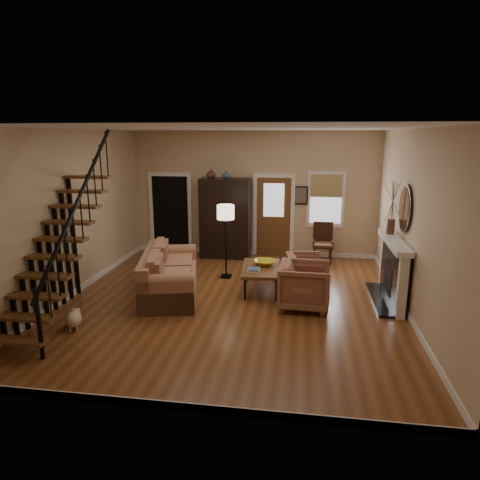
# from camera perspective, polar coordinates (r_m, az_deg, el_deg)

# --- Properties ---
(room) EXTENTS (7.00, 7.33, 3.30)m
(room) POSITION_cam_1_polar(r_m,az_deg,el_deg) (9.83, -1.80, 3.99)
(room) COLOR brown
(room) RESTS_ON ground
(staircase) EXTENTS (0.94, 2.80, 3.20)m
(staircase) POSITION_cam_1_polar(r_m,az_deg,el_deg) (7.82, -23.36, 1.01)
(staircase) COLOR brown
(staircase) RESTS_ON ground
(fireplace) EXTENTS (0.33, 1.95, 2.30)m
(fireplace) POSITION_cam_1_polar(r_m,az_deg,el_deg) (8.81, 20.01, -3.14)
(fireplace) COLOR black
(fireplace) RESTS_ON ground
(armoire) EXTENTS (1.30, 0.60, 2.10)m
(armoire) POSITION_cam_1_polar(r_m,az_deg,el_deg) (11.31, -1.96, 2.94)
(armoire) COLOR black
(armoire) RESTS_ON ground
(vase_a) EXTENTS (0.24, 0.24, 0.25)m
(vase_a) POSITION_cam_1_polar(r_m,az_deg,el_deg) (11.12, -3.90, 8.84)
(vase_a) COLOR #4C2619
(vase_a) RESTS_ON armoire
(vase_b) EXTENTS (0.20, 0.20, 0.21)m
(vase_b) POSITION_cam_1_polar(r_m,az_deg,el_deg) (11.04, -1.85, 8.73)
(vase_b) COLOR #334C60
(vase_b) RESTS_ON armoire
(sofa) EXTENTS (1.54, 2.54, 0.88)m
(sofa) POSITION_cam_1_polar(r_m,az_deg,el_deg) (8.84, -9.32, -4.42)
(sofa) COLOR #A56E4B
(sofa) RESTS_ON ground
(coffee_table) EXTENTS (0.89, 1.39, 0.51)m
(coffee_table) POSITION_cam_1_polar(r_m,az_deg,el_deg) (9.00, 2.84, -5.18)
(coffee_table) COLOR brown
(coffee_table) RESTS_ON ground
(bowl) EXTENTS (0.46, 0.46, 0.11)m
(bowl) POSITION_cam_1_polar(r_m,az_deg,el_deg) (9.04, 3.27, -3.02)
(bowl) COLOR gold
(bowl) RESTS_ON coffee_table
(books) EXTENTS (0.24, 0.33, 0.06)m
(books) POSITION_cam_1_polar(r_m,az_deg,el_deg) (8.63, 1.87, -3.99)
(books) COLOR beige
(books) RESTS_ON coffee_table
(armchair_left) EXTENTS (0.99, 0.96, 0.86)m
(armchair_left) POSITION_cam_1_polar(r_m,az_deg,el_deg) (8.16, 8.62, -6.04)
(armchair_left) COLOR brown
(armchair_left) RESTS_ON ground
(armchair_right) EXTENTS (0.87, 0.85, 0.70)m
(armchair_right) POSITION_cam_1_polar(r_m,az_deg,el_deg) (9.35, 8.63, -3.97)
(armchair_right) COLOR brown
(armchair_right) RESTS_ON ground
(floor_lamp) EXTENTS (0.39, 0.39, 1.68)m
(floor_lamp) POSITION_cam_1_polar(r_m,az_deg,el_deg) (9.66, -1.90, -0.23)
(floor_lamp) COLOR black
(floor_lamp) RESTS_ON ground
(side_chair) EXTENTS (0.54, 0.54, 1.02)m
(side_chair) POSITION_cam_1_polar(r_m,az_deg,el_deg) (11.06, 10.98, -0.42)
(side_chair) COLOR #311B0F
(side_chair) RESTS_ON ground
(dog) EXTENTS (0.39, 0.49, 0.31)m
(dog) POSITION_cam_1_polar(r_m,az_deg,el_deg) (7.82, -21.26, -9.94)
(dog) COLOR beige
(dog) RESTS_ON ground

